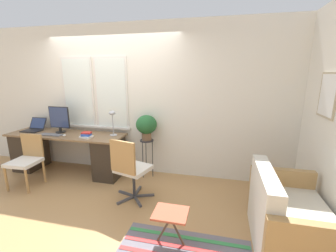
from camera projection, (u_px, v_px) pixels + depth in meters
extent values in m
plane|color=tan|center=(100.00, 184.00, 3.83)|extent=(14.00, 14.00, 0.00)
cube|color=white|center=(115.00, 100.00, 4.20)|extent=(9.00, 0.06, 2.70)
cube|color=silver|center=(78.00, 93.00, 4.30)|extent=(0.65, 0.02, 1.32)
cube|color=white|center=(78.00, 93.00, 4.29)|extent=(0.58, 0.01, 1.25)
cube|color=silver|center=(111.00, 94.00, 4.14)|extent=(0.65, 0.02, 1.32)
cube|color=white|center=(111.00, 94.00, 4.13)|extent=(0.58, 0.01, 1.25)
cube|color=silver|center=(97.00, 126.00, 4.37)|extent=(1.39, 0.11, 0.04)
cube|color=white|center=(325.00, 114.00, 2.79)|extent=(0.06, 9.00, 2.70)
cube|color=tan|center=(328.00, 95.00, 2.66)|extent=(0.02, 0.44, 0.54)
cube|color=white|center=(327.00, 95.00, 2.66)|extent=(0.01, 0.39, 0.49)
cube|color=brown|center=(66.00, 135.00, 4.15)|extent=(2.19, 0.64, 0.03)
cube|color=#33281E|center=(30.00, 150.00, 4.42)|extent=(0.40, 0.56, 0.72)
cube|color=#33281E|center=(109.00, 158.00, 4.04)|extent=(0.40, 0.56, 0.72)
cube|color=black|center=(32.00, 131.00, 4.32)|extent=(0.34, 0.24, 0.02)
cube|color=black|center=(38.00, 123.00, 4.46)|extent=(0.34, 0.12, 0.21)
cube|color=navy|center=(38.00, 123.00, 4.45)|extent=(0.31, 0.10, 0.18)
cylinder|color=black|center=(61.00, 132.00, 4.24)|extent=(0.18, 0.18, 0.02)
cylinder|color=black|center=(60.00, 129.00, 4.23)|extent=(0.05, 0.05, 0.09)
cube|color=black|center=(59.00, 117.00, 4.18)|extent=(0.41, 0.02, 0.40)
cube|color=navy|center=(59.00, 117.00, 4.17)|extent=(0.39, 0.01, 0.37)
cube|color=slate|center=(51.00, 135.00, 4.05)|extent=(0.41, 0.13, 0.02)
ellipsoid|color=silver|center=(64.00, 135.00, 3.97)|extent=(0.04, 0.07, 0.04)
cylinder|color=#ADADB2|center=(114.00, 135.00, 4.04)|extent=(0.13, 0.13, 0.01)
cylinder|color=#ADADB2|center=(113.00, 125.00, 3.99)|extent=(0.02, 0.02, 0.37)
ellipsoid|color=#ADADB2|center=(112.00, 113.00, 3.95)|extent=(0.12, 0.12, 0.07)
cube|color=white|center=(86.00, 137.00, 3.90)|extent=(0.22, 0.18, 0.03)
cube|color=#2851B2|center=(86.00, 135.00, 3.90)|extent=(0.16, 0.15, 0.04)
cube|color=red|center=(87.00, 133.00, 3.89)|extent=(0.17, 0.13, 0.03)
cylinder|color=#B2844C|center=(6.00, 179.00, 3.55)|extent=(0.04, 0.04, 0.43)
cylinder|color=#B2844C|center=(27.00, 181.00, 3.49)|extent=(0.04, 0.04, 0.43)
cylinder|color=#B2844C|center=(25.00, 169.00, 3.92)|extent=(0.04, 0.04, 0.43)
cylinder|color=#B2844C|center=(44.00, 171.00, 3.85)|extent=(0.04, 0.04, 0.43)
cube|color=silver|center=(24.00, 162.00, 3.65)|extent=(0.45, 0.43, 0.06)
cube|color=#B2844C|center=(32.00, 145.00, 3.81)|extent=(0.39, 0.05, 0.39)
cube|color=#47474C|center=(127.00, 194.00, 3.49)|extent=(0.30, 0.11, 0.03)
cube|color=#47474C|center=(126.00, 200.00, 3.32)|extent=(0.20, 0.27, 0.03)
cube|color=#47474C|center=(138.00, 201.00, 3.29)|extent=(0.22, 0.26, 0.03)
cube|color=#47474C|center=(144.00, 196.00, 3.44)|extent=(0.30, 0.14, 0.03)
cube|color=#47474C|center=(138.00, 191.00, 3.57)|extent=(0.05, 0.30, 0.03)
cylinder|color=#333338|center=(134.00, 183.00, 3.37)|extent=(0.04, 0.04, 0.41)
cube|color=silver|center=(133.00, 169.00, 3.32)|extent=(0.54, 0.53, 0.06)
cube|color=#B2844C|center=(123.00, 157.00, 3.06)|extent=(0.41, 0.14, 0.46)
cube|color=silver|center=(291.00, 228.00, 2.41)|extent=(0.76, 0.99, 0.45)
cube|color=silver|center=(265.00, 189.00, 2.38)|extent=(0.16, 0.99, 0.40)
cube|color=#A87F4C|center=(280.00, 193.00, 2.89)|extent=(0.76, 0.09, 0.67)
cylinder|color=#333338|center=(147.00, 140.00, 3.98)|extent=(0.24, 0.24, 0.02)
cylinder|color=#333338|center=(153.00, 159.00, 4.04)|extent=(0.01, 0.01, 0.67)
cylinder|color=#333338|center=(146.00, 157.00, 4.16)|extent=(0.01, 0.01, 0.67)
cylinder|color=#333338|center=(143.00, 160.00, 3.99)|extent=(0.01, 0.01, 0.67)
cylinder|color=brown|center=(147.00, 136.00, 3.97)|extent=(0.17, 0.17, 0.13)
ellipsoid|color=#235B2D|center=(146.00, 124.00, 3.91)|extent=(0.37, 0.37, 0.33)
cube|color=#C63838|center=(185.00, 247.00, 2.43)|extent=(1.38, 0.06, 0.00)
cube|color=#388E4C|center=(187.00, 238.00, 2.58)|extent=(1.38, 0.06, 0.00)
cube|color=#B24C33|center=(171.00, 213.00, 2.41)|extent=(0.37, 0.31, 0.02)
cylinder|color=#4C3D2D|center=(165.00, 228.00, 2.47)|extent=(0.20, 0.02, 0.38)
cylinder|color=#4C3D2D|center=(176.00, 230.00, 2.44)|extent=(0.20, 0.02, 0.38)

